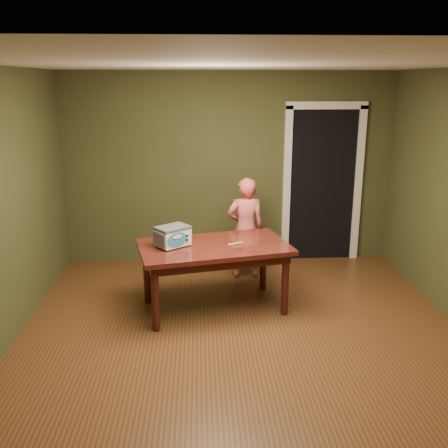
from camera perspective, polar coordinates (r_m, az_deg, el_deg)
name	(u,v)px	position (r m, az deg, el deg)	size (l,w,h in m)	color
floor	(244,348)	(4.92, 2.31, -13.95)	(5.00, 5.00, 0.00)	brown
room_shell	(246,171)	(4.33, 2.56, 6.04)	(4.52, 5.02, 2.61)	#414524
doorway	(317,182)	(7.37, 10.61, 4.75)	(1.10, 0.66, 2.25)	black
dining_table	(214,253)	(5.44, -1.15, -3.38)	(1.76, 1.23, 0.75)	#3B130D
toy_oven	(173,236)	(5.35, -5.87, -1.33)	(0.41, 0.39, 0.22)	#4C4F54
baking_pan	(237,247)	(5.28, 1.46, -2.70)	(0.10, 0.10, 0.02)	silver
spatula	(235,243)	(5.44, 1.31, -2.22)	(0.18, 0.03, 0.01)	#EBD866
child	(246,228)	(6.34, 2.48, -0.51)	(0.48, 0.31, 1.31)	#E8645F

